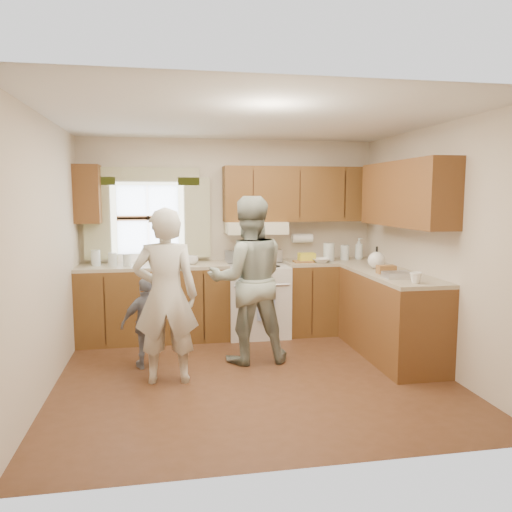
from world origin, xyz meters
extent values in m
plane|color=#4A2A17|center=(0.00, 0.00, 0.00)|extent=(3.80, 3.80, 0.00)
plane|color=white|center=(0.00, 0.00, 2.50)|extent=(3.80, 3.80, 0.00)
plane|color=beige|center=(0.00, 1.75, 1.25)|extent=(3.80, 0.00, 3.80)
plane|color=beige|center=(0.00, -1.75, 1.25)|extent=(3.80, 0.00, 3.80)
plane|color=beige|center=(-1.90, 0.00, 1.25)|extent=(0.00, 3.50, 3.50)
plane|color=beige|center=(1.90, 0.00, 1.25)|extent=(0.00, 3.50, 3.50)
cube|color=#462A0F|center=(-0.99, 1.45, 0.45)|extent=(1.82, 0.60, 0.90)
cube|color=#462A0F|center=(1.29, 1.45, 0.45)|extent=(1.22, 0.60, 0.90)
cube|color=#3B210D|center=(1.60, 0.32, 0.45)|extent=(0.60, 1.65, 0.90)
cube|color=tan|center=(-0.99, 1.45, 0.92)|extent=(1.82, 0.60, 0.04)
cube|color=tan|center=(1.29, 1.45, 0.92)|extent=(1.22, 0.60, 0.04)
cube|color=tan|center=(1.60, 0.32, 0.92)|extent=(0.60, 1.65, 0.04)
cube|color=#462A0F|center=(0.90, 1.58, 1.80)|extent=(2.00, 0.33, 0.70)
cube|color=#3B210D|center=(-1.75, 1.58, 1.80)|extent=(0.30, 0.33, 0.70)
cube|color=#3B210D|center=(1.73, 0.32, 1.80)|extent=(0.33, 1.65, 0.70)
cube|color=beige|center=(0.30, 1.52, 1.38)|extent=(0.76, 0.45, 0.15)
cube|color=silver|center=(-1.05, 1.73, 1.50)|extent=(0.90, 0.03, 0.90)
cube|color=#ECE445|center=(-1.63, 1.68, 1.50)|extent=(0.40, 0.05, 1.02)
cube|color=#ECE445|center=(-0.47, 1.68, 1.50)|extent=(0.40, 0.05, 1.02)
cube|color=#ECE445|center=(-1.05, 1.68, 2.02)|extent=(1.30, 0.05, 0.22)
cylinder|color=white|center=(0.95, 1.65, 1.22)|extent=(0.27, 0.12, 0.12)
imported|color=silver|center=(-0.51, 1.40, 0.99)|extent=(0.15, 0.15, 0.11)
imported|color=silver|center=(1.69, 1.50, 1.08)|extent=(0.15, 0.15, 0.29)
imported|color=silver|center=(1.09, 1.27, 0.97)|extent=(0.26, 0.26, 0.05)
imported|color=silver|center=(1.54, -0.32, 0.99)|extent=(0.15, 0.15, 0.11)
cylinder|color=silver|center=(-1.67, 1.47, 1.04)|extent=(0.11, 0.11, 0.19)
cylinder|color=silver|center=(-1.46, 1.38, 1.02)|extent=(0.10, 0.10, 0.16)
cube|color=olive|center=(0.88, 1.33, 0.95)|extent=(0.24, 0.18, 0.02)
cube|color=yellow|center=(0.93, 1.37, 1.00)|extent=(0.21, 0.14, 0.11)
cylinder|color=silver|center=(1.24, 1.40, 1.06)|extent=(0.14, 0.14, 0.23)
cylinder|color=silver|center=(1.48, 1.47, 1.04)|extent=(0.11, 0.11, 0.19)
sphere|color=silver|center=(1.55, 0.63, 1.04)|extent=(0.20, 0.20, 0.20)
cube|color=olive|center=(1.52, 0.30, 0.98)|extent=(0.20, 0.11, 0.09)
cube|color=silver|center=(1.51, -0.01, 0.97)|extent=(0.28, 0.19, 0.06)
cylinder|color=silver|center=(-1.30, 1.42, 1.01)|extent=(0.10, 0.10, 0.14)
cube|color=silver|center=(0.30, 1.43, 0.45)|extent=(0.76, 0.64, 0.90)
cube|color=#B7B7BC|center=(0.30, 1.69, 0.99)|extent=(0.76, 0.10, 0.16)
cylinder|color=#B7B7BC|center=(0.30, 1.11, 0.70)|extent=(0.68, 0.03, 0.03)
cube|color=#5475C4|center=(0.35, 1.09, 0.48)|extent=(0.22, 0.02, 0.42)
cylinder|color=black|center=(0.12, 1.55, 0.91)|extent=(0.18, 0.18, 0.01)
cylinder|color=black|center=(0.48, 1.55, 0.91)|extent=(0.18, 0.18, 0.01)
cylinder|color=black|center=(0.12, 1.30, 0.91)|extent=(0.18, 0.18, 0.01)
cylinder|color=black|center=(0.48, 1.30, 0.91)|extent=(0.18, 0.18, 0.01)
imported|color=beige|center=(-0.84, -0.01, 0.84)|extent=(0.63, 0.44, 1.68)
imported|color=#2A4435|center=(0.03, 0.45, 0.89)|extent=(0.88, 0.69, 1.78)
imported|color=gray|center=(-1.04, 0.43, 0.47)|extent=(0.60, 0.39, 0.94)
camera|label=1|loc=(-0.83, -4.73, 1.79)|focal=35.00mm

